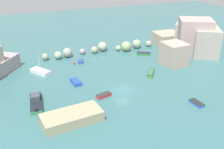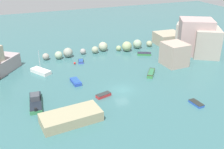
{
  "view_description": "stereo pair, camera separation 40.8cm",
  "coord_description": "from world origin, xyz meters",
  "px_view_note": "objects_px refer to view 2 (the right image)",
  "views": [
    {
      "loc": [
        -18.27,
        -39.75,
        23.12
      ],
      "look_at": [
        0.0,
        5.13,
        1.0
      ],
      "focal_mm": 42.37,
      "sensor_mm": 36.0,
      "label": 1
    },
    {
      "loc": [
        -17.89,
        -39.91,
        23.12
      ],
      "look_at": [
        0.0,
        5.13,
        1.0
      ],
      "focal_mm": 42.37,
      "sensor_mm": 36.0,
      "label": 2
    }
  ],
  "objects_px": {
    "stone_dock": "(71,117)",
    "moored_boat_1": "(151,73)",
    "moored_boat_3": "(144,54)",
    "moored_boat_8": "(172,65)",
    "moored_boat_7": "(67,119)",
    "moored_boat_0": "(36,101)",
    "moored_boat_5": "(81,61)",
    "moored_boat_4": "(103,95)",
    "moored_boat_2": "(196,103)",
    "moored_boat_9": "(76,82)",
    "moored_boat_6": "(41,71)",
    "channel_buoy": "(75,63)"
  },
  "relations": [
    {
      "from": "moored_boat_0",
      "to": "moored_boat_6",
      "type": "relative_size",
      "value": 1.32
    },
    {
      "from": "moored_boat_1",
      "to": "moored_boat_9",
      "type": "distance_m",
      "value": 15.87
    },
    {
      "from": "channel_buoy",
      "to": "moored_boat_7",
      "type": "xyz_separation_m",
      "value": [
        -6.74,
        -21.74,
        0.03
      ]
    },
    {
      "from": "moored_boat_7",
      "to": "moored_boat_8",
      "type": "distance_m",
      "value": 30.01
    },
    {
      "from": "channel_buoy",
      "to": "moored_boat_1",
      "type": "distance_m",
      "value": 17.8
    },
    {
      "from": "stone_dock",
      "to": "moored_boat_5",
      "type": "relative_size",
      "value": 3.5
    },
    {
      "from": "moored_boat_2",
      "to": "moored_boat_9",
      "type": "height_order",
      "value": "moored_boat_9"
    },
    {
      "from": "moored_boat_5",
      "to": "moored_boat_4",
      "type": "bearing_deg",
      "value": -168.21
    },
    {
      "from": "moored_boat_4",
      "to": "moored_boat_7",
      "type": "xyz_separation_m",
      "value": [
        -7.69,
        -4.93,
        -0.02
      ]
    },
    {
      "from": "moored_boat_1",
      "to": "moored_boat_7",
      "type": "distance_m",
      "value": 22.65
    },
    {
      "from": "moored_boat_6",
      "to": "moored_boat_5",
      "type": "bearing_deg",
      "value": 74.31
    },
    {
      "from": "moored_boat_1",
      "to": "moored_boat_2",
      "type": "distance_m",
      "value": 13.59
    },
    {
      "from": "moored_boat_1",
      "to": "moored_boat_6",
      "type": "height_order",
      "value": "moored_boat_6"
    },
    {
      "from": "moored_boat_7",
      "to": "moored_boat_8",
      "type": "height_order",
      "value": "moored_boat_7"
    },
    {
      "from": "moored_boat_0",
      "to": "moored_boat_7",
      "type": "bearing_deg",
      "value": -144.84
    },
    {
      "from": "stone_dock",
      "to": "moored_boat_3",
      "type": "xyz_separation_m",
      "value": [
        24.05,
        21.91,
        -0.53
      ]
    },
    {
      "from": "moored_boat_1",
      "to": "moored_boat_6",
      "type": "relative_size",
      "value": 0.81
    },
    {
      "from": "moored_boat_0",
      "to": "moored_boat_5",
      "type": "bearing_deg",
      "value": -32.46
    },
    {
      "from": "moored_boat_0",
      "to": "moored_boat_6",
      "type": "xyz_separation_m",
      "value": [
        2.61,
        12.71,
        -0.12
      ]
    },
    {
      "from": "moored_boat_4",
      "to": "moored_boat_8",
      "type": "distance_m",
      "value": 20.99
    },
    {
      "from": "moored_boat_2",
      "to": "moored_boat_1",
      "type": "bearing_deg",
      "value": -0.44
    },
    {
      "from": "moored_boat_0",
      "to": "moored_boat_3",
      "type": "xyz_separation_m",
      "value": [
        28.41,
        14.63,
        -0.27
      ]
    },
    {
      "from": "moored_boat_3",
      "to": "moored_boat_5",
      "type": "bearing_deg",
      "value": 21.97
    },
    {
      "from": "moored_boat_3",
      "to": "moored_boat_5",
      "type": "height_order",
      "value": "moored_boat_3"
    },
    {
      "from": "stone_dock",
      "to": "moored_boat_1",
      "type": "relative_size",
      "value": 2.17
    },
    {
      "from": "moored_boat_2",
      "to": "moored_boat_9",
      "type": "distance_m",
      "value": 22.83
    },
    {
      "from": "moored_boat_0",
      "to": "moored_boat_8",
      "type": "height_order",
      "value": "moored_boat_0"
    },
    {
      "from": "stone_dock",
      "to": "moored_boat_2",
      "type": "xyz_separation_m",
      "value": [
        20.8,
        -2.85,
        -0.58
      ]
    },
    {
      "from": "moored_boat_8",
      "to": "moored_boat_4",
      "type": "bearing_deg",
      "value": -143.9
    },
    {
      "from": "moored_boat_0",
      "to": "moored_boat_2",
      "type": "xyz_separation_m",
      "value": [
        25.16,
        -10.13,
        -0.32
      ]
    },
    {
      "from": "moored_boat_5",
      "to": "moored_boat_6",
      "type": "bearing_deg",
      "value": 121.19
    },
    {
      "from": "moored_boat_3",
      "to": "moored_boat_8",
      "type": "bearing_deg",
      "value": 132.45
    },
    {
      "from": "channel_buoy",
      "to": "moored_boat_4",
      "type": "relative_size",
      "value": 0.17
    },
    {
      "from": "moored_boat_0",
      "to": "moored_boat_2",
      "type": "bearing_deg",
      "value": -106.41
    },
    {
      "from": "moored_boat_3",
      "to": "moored_boat_1",
      "type": "bearing_deg",
      "value": 94.53
    },
    {
      "from": "channel_buoy",
      "to": "moored_boat_7",
      "type": "distance_m",
      "value": 22.76
    },
    {
      "from": "channel_buoy",
      "to": "moored_boat_2",
      "type": "bearing_deg",
      "value": -59.87
    },
    {
      "from": "moored_boat_1",
      "to": "moored_boat_8",
      "type": "distance_m",
      "value": 7.4
    },
    {
      "from": "channel_buoy",
      "to": "moored_boat_0",
      "type": "distance_m",
      "value": 18.36
    },
    {
      "from": "moored_boat_5",
      "to": "moored_boat_6",
      "type": "relative_size",
      "value": 0.5
    },
    {
      "from": "stone_dock",
      "to": "moored_boat_1",
      "type": "xyz_separation_m",
      "value": [
        19.71,
        10.69,
        -0.45
      ]
    },
    {
      "from": "moored_boat_8",
      "to": "moored_boat_2",
      "type": "bearing_deg",
      "value": -95.65
    },
    {
      "from": "channel_buoy",
      "to": "moored_boat_9",
      "type": "height_order",
      "value": "moored_boat_9"
    },
    {
      "from": "moored_boat_1",
      "to": "moored_boat_4",
      "type": "xyz_separation_m",
      "value": [
        -12.55,
        -5.22,
        -0.05
      ]
    },
    {
      "from": "moored_boat_5",
      "to": "moored_boat_8",
      "type": "distance_m",
      "value": 21.15
    },
    {
      "from": "stone_dock",
      "to": "moored_boat_5",
      "type": "height_order",
      "value": "stone_dock"
    },
    {
      "from": "channel_buoy",
      "to": "moored_boat_6",
      "type": "xyz_separation_m",
      "value": [
        -7.97,
        -2.29,
        0.17
      ]
    },
    {
      "from": "channel_buoy",
      "to": "moored_boat_3",
      "type": "xyz_separation_m",
      "value": [
        17.84,
        -0.37,
        0.02
      ]
    },
    {
      "from": "channel_buoy",
      "to": "moored_boat_9",
      "type": "distance_m",
      "value": 9.99
    },
    {
      "from": "moored_boat_0",
      "to": "moored_boat_1",
      "type": "xyz_separation_m",
      "value": [
        24.08,
        3.41,
        -0.19
      ]
    }
  ]
}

